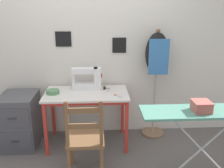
# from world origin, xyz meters

# --- Properties ---
(ground_plane) EXTENTS (14.00, 14.00, 0.00)m
(ground_plane) POSITION_xyz_m (0.00, 0.00, 0.00)
(ground_plane) COLOR #5B5651
(wall_back) EXTENTS (10.00, 0.06, 2.55)m
(wall_back) POSITION_xyz_m (0.00, 0.68, 1.28)
(wall_back) COLOR silver
(wall_back) RESTS_ON ground_plane
(sewing_table) EXTENTS (1.07, 0.61, 0.73)m
(sewing_table) POSITION_xyz_m (0.00, 0.29, 0.64)
(sewing_table) COLOR silver
(sewing_table) RESTS_ON ground_plane
(sewing_machine) EXTENTS (0.40, 0.15, 0.31)m
(sewing_machine) POSITION_xyz_m (0.02, 0.46, 0.86)
(sewing_machine) COLOR white
(sewing_machine) RESTS_ON sewing_table
(fabric_bowl) EXTENTS (0.16, 0.16, 0.05)m
(fabric_bowl) POSITION_xyz_m (-0.42, 0.29, 0.76)
(fabric_bowl) COLOR #56895B
(fabric_bowl) RESTS_ON sewing_table
(scissors) EXTENTS (0.11, 0.14, 0.01)m
(scissors) POSITION_xyz_m (0.38, 0.17, 0.73)
(scissors) COLOR silver
(scissors) RESTS_ON sewing_table
(thread_spool_near_machine) EXTENTS (0.04, 0.04, 0.04)m
(thread_spool_near_machine) POSITION_xyz_m (0.24, 0.42, 0.75)
(thread_spool_near_machine) COLOR black
(thread_spool_near_machine) RESTS_ON sewing_table
(thread_spool_mid_table) EXTENTS (0.04, 0.04, 0.04)m
(thread_spool_mid_table) POSITION_xyz_m (0.28, 0.34, 0.75)
(thread_spool_mid_table) COLOR silver
(thread_spool_mid_table) RESTS_ON sewing_table
(wooden_chair) EXTENTS (0.40, 0.38, 0.92)m
(wooden_chair) POSITION_xyz_m (0.01, -0.35, 0.43)
(wooden_chair) COLOR brown
(wooden_chair) RESTS_ON ground_plane
(filing_cabinet) EXTENTS (0.45, 0.55, 0.70)m
(filing_cabinet) POSITION_xyz_m (-0.88, 0.32, 0.35)
(filing_cabinet) COLOR #4C4C51
(filing_cabinet) RESTS_ON ground_plane
(dress_form) EXTENTS (0.32, 0.32, 1.51)m
(dress_form) POSITION_xyz_m (0.94, 0.50, 1.10)
(dress_form) COLOR #846647
(dress_form) RESTS_ON ground_plane
(ironing_board) EXTENTS (1.26, 0.35, 0.84)m
(ironing_board) POSITION_xyz_m (1.19, -0.57, 0.79)
(ironing_board) COLOR #518E7A
(ironing_board) RESTS_ON ground_plane
(storage_box) EXTENTS (0.17, 0.18, 0.10)m
(storage_box) POSITION_xyz_m (1.13, -0.59, 0.89)
(storage_box) COLOR #AD564C
(storage_box) RESTS_ON ironing_board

